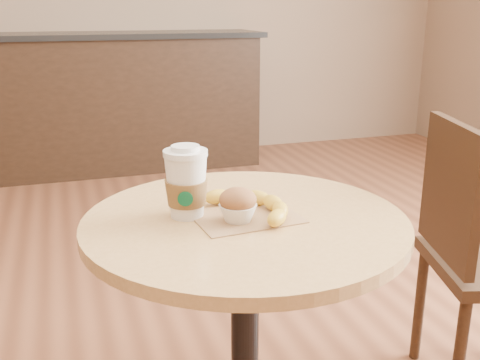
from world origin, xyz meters
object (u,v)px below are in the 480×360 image
at_px(chair_right, 480,251).
at_px(coffee_cup, 186,185).
at_px(cafe_table, 245,291).
at_px(muffin, 238,205).
at_px(banana, 251,206).

distance_m(chair_right, coffee_cup, 1.00).
xyz_separation_m(chair_right, coffee_cup, (-0.94, -0.07, 0.33)).
height_order(cafe_table, muffin, muffin).
xyz_separation_m(cafe_table, muffin, (-0.03, -0.02, 0.24)).
height_order(cafe_table, coffee_cup, coffee_cup).
bearing_deg(banana, muffin, -162.20).
bearing_deg(coffee_cup, muffin, -19.33).
bearing_deg(coffee_cup, banana, 1.66).
bearing_deg(banana, cafe_table, -167.99).
xyz_separation_m(coffee_cup, muffin, (0.10, -0.07, -0.04)).
bearing_deg(banana, chair_right, -12.92).
distance_m(cafe_table, chair_right, 0.82).
bearing_deg(coffee_cup, cafe_table, -5.17).
relative_size(chair_right, coffee_cup, 5.26).
height_order(chair_right, banana, chair_right).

